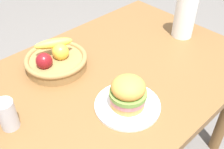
% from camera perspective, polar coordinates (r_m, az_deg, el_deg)
% --- Properties ---
extents(dining_table, '(1.40, 0.90, 0.75)m').
position_cam_1_polar(dining_table, '(1.29, -0.85, -3.79)').
color(dining_table, brown).
rests_on(dining_table, ground_plane).
extents(plate, '(0.26, 0.26, 0.01)m').
position_cam_1_polar(plate, '(1.08, 3.29, -6.49)').
color(plate, white).
rests_on(plate, dining_table).
extents(sandwich, '(0.15, 0.15, 0.13)m').
position_cam_1_polar(sandwich, '(1.03, 3.43, -3.80)').
color(sandwich, tan).
rests_on(sandwich, plate).
extents(soda_can, '(0.07, 0.07, 0.13)m').
position_cam_1_polar(soda_can, '(1.04, -21.25, -7.87)').
color(soda_can, silver).
rests_on(soda_can, dining_table).
extents(fruit_basket, '(0.29, 0.29, 0.13)m').
position_cam_1_polar(fruit_basket, '(1.27, -11.78, 3.03)').
color(fruit_basket, '#9E7542').
rests_on(fruit_basket, dining_table).
extents(paper_towel_roll, '(0.11, 0.11, 0.24)m').
position_cam_1_polar(paper_towel_roll, '(1.50, 15.17, 11.97)').
color(paper_towel_roll, white).
rests_on(paper_towel_roll, dining_table).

